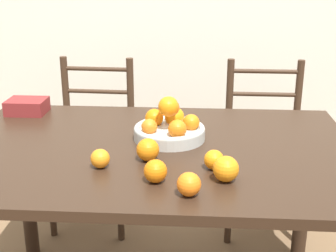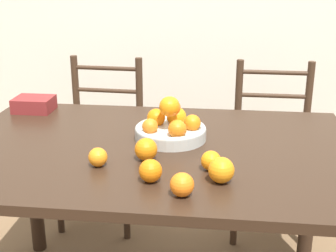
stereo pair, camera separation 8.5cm
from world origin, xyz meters
name	(u,v)px [view 2 (the right image)]	position (x,y,z in m)	size (l,w,h in m)	color
dining_table	(154,171)	(0.00, 0.00, 0.68)	(1.52, 1.00, 0.78)	black
fruit_bowl	(171,126)	(0.06, 0.09, 0.83)	(0.28, 0.28, 0.17)	#B2B7B2
orange_loose_0	(221,170)	(0.25, -0.28, 0.82)	(0.08, 0.08, 0.08)	orange
orange_loose_1	(182,185)	(0.14, -0.38, 0.81)	(0.07, 0.07, 0.07)	orange
orange_loose_2	(146,149)	(-0.01, -0.13, 0.82)	(0.08, 0.08, 0.08)	orange
orange_loose_3	(151,171)	(0.04, -0.30, 0.81)	(0.07, 0.07, 0.07)	orange
orange_loose_4	(211,161)	(0.22, -0.19, 0.81)	(0.07, 0.07, 0.07)	orange
orange_loose_5	(98,157)	(-0.16, -0.20, 0.81)	(0.06, 0.06, 0.06)	orange
chair_left	(102,143)	(-0.42, 0.80, 0.46)	(0.44, 0.42, 0.93)	#382619
chair_right	(272,150)	(0.53, 0.80, 0.46)	(0.42, 0.40, 0.93)	#382619
book_stack	(34,104)	(-0.61, 0.37, 0.81)	(0.17, 0.14, 0.06)	maroon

